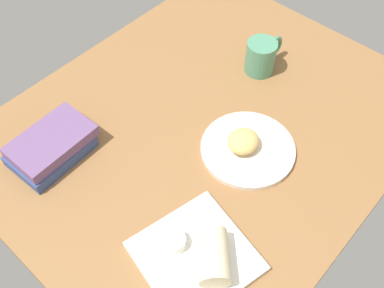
{
  "coord_description": "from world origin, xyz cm",
  "views": [
    {
      "loc": [
        58.45,
        47.74,
        94.66
      ],
      "look_at": [
        9.43,
        3.43,
        7.0
      ],
      "focal_mm": 42.0,
      "sensor_mm": 36.0,
      "label": 1
    }
  ],
  "objects_px": {
    "coffee_mug": "(262,56)",
    "book_stack": "(51,146)",
    "square_plate": "(195,256)",
    "sauce_cup": "(174,242)",
    "round_plate": "(247,150)",
    "breakfast_wrap": "(213,257)",
    "scone_pastry": "(243,141)"
  },
  "relations": [
    {
      "from": "square_plate",
      "to": "coffee_mug",
      "type": "relative_size",
      "value": 1.65
    },
    {
      "from": "round_plate",
      "to": "breakfast_wrap",
      "type": "xyz_separation_m",
      "value": [
        0.28,
        0.13,
        0.04
      ]
    },
    {
      "from": "round_plate",
      "to": "square_plate",
      "type": "height_order",
      "value": "square_plate"
    },
    {
      "from": "coffee_mug",
      "to": "book_stack",
      "type": "bearing_deg",
      "value": -18.49
    },
    {
      "from": "coffee_mug",
      "to": "square_plate",
      "type": "bearing_deg",
      "value": 23.95
    },
    {
      "from": "round_plate",
      "to": "coffee_mug",
      "type": "xyz_separation_m",
      "value": [
        -0.26,
        -0.16,
        0.04
      ]
    },
    {
      "from": "scone_pastry",
      "to": "book_stack",
      "type": "distance_m",
      "value": 0.47
    },
    {
      "from": "breakfast_wrap",
      "to": "coffee_mug",
      "type": "height_order",
      "value": "coffee_mug"
    },
    {
      "from": "scone_pastry",
      "to": "square_plate",
      "type": "xyz_separation_m",
      "value": [
        0.29,
        0.1,
        -0.03
      ]
    },
    {
      "from": "sauce_cup",
      "to": "coffee_mug",
      "type": "relative_size",
      "value": 0.38
    },
    {
      "from": "square_plate",
      "to": "coffee_mug",
      "type": "bearing_deg",
      "value": -156.05
    },
    {
      "from": "square_plate",
      "to": "book_stack",
      "type": "xyz_separation_m",
      "value": [
        0.03,
        -0.44,
        0.02
      ]
    },
    {
      "from": "round_plate",
      "to": "square_plate",
      "type": "xyz_separation_m",
      "value": [
        0.29,
        0.09,
        0.0
      ]
    },
    {
      "from": "round_plate",
      "to": "coffee_mug",
      "type": "height_order",
      "value": "coffee_mug"
    },
    {
      "from": "square_plate",
      "to": "book_stack",
      "type": "height_order",
      "value": "book_stack"
    },
    {
      "from": "square_plate",
      "to": "breakfast_wrap",
      "type": "xyz_separation_m",
      "value": [
        -0.01,
        0.04,
        0.04
      ]
    },
    {
      "from": "round_plate",
      "to": "book_stack",
      "type": "distance_m",
      "value": 0.48
    },
    {
      "from": "book_stack",
      "to": "breakfast_wrap",
      "type": "bearing_deg",
      "value": 95.13
    },
    {
      "from": "square_plate",
      "to": "book_stack",
      "type": "distance_m",
      "value": 0.44
    },
    {
      "from": "book_stack",
      "to": "coffee_mug",
      "type": "bearing_deg",
      "value": 161.51
    },
    {
      "from": "round_plate",
      "to": "scone_pastry",
      "type": "height_order",
      "value": "scone_pastry"
    },
    {
      "from": "square_plate",
      "to": "sauce_cup",
      "type": "bearing_deg",
      "value": -74.82
    },
    {
      "from": "breakfast_wrap",
      "to": "square_plate",
      "type": "bearing_deg",
      "value": -29.67
    },
    {
      "from": "sauce_cup",
      "to": "breakfast_wrap",
      "type": "xyz_separation_m",
      "value": [
        -0.02,
        0.09,
        0.02
      ]
    },
    {
      "from": "scone_pastry",
      "to": "breakfast_wrap",
      "type": "bearing_deg",
      "value": 26.8
    },
    {
      "from": "square_plate",
      "to": "sauce_cup",
      "type": "xyz_separation_m",
      "value": [
        0.01,
        -0.05,
        0.02
      ]
    },
    {
      "from": "round_plate",
      "to": "book_stack",
      "type": "height_order",
      "value": "book_stack"
    },
    {
      "from": "breakfast_wrap",
      "to": "coffee_mug",
      "type": "relative_size",
      "value": 0.82
    },
    {
      "from": "sauce_cup",
      "to": "book_stack",
      "type": "height_order",
      "value": "book_stack"
    },
    {
      "from": "square_plate",
      "to": "coffee_mug",
      "type": "distance_m",
      "value": 0.61
    },
    {
      "from": "sauce_cup",
      "to": "breakfast_wrap",
      "type": "height_order",
      "value": "breakfast_wrap"
    },
    {
      "from": "scone_pastry",
      "to": "book_stack",
      "type": "bearing_deg",
      "value": -46.57
    }
  ]
}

